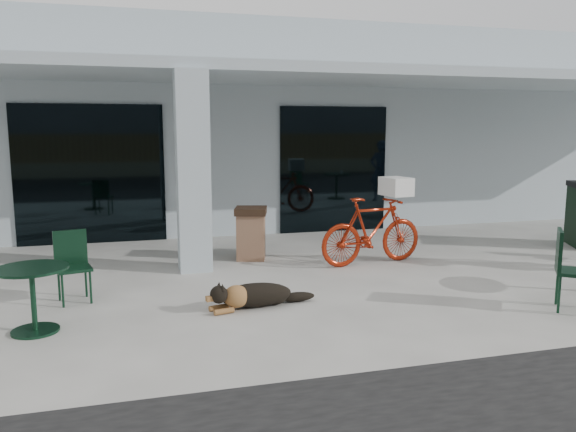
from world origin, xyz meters
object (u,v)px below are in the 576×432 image
object	(u,v)px
cafe_chair_near	(74,267)
cafe_chair_far_a	(576,271)
dog	(256,293)
trash_receptacle	(251,233)
cafe_table_near	(33,300)
bicycle	(372,231)

from	to	relation	value
cafe_chair_near	cafe_chair_far_a	xyz separation A→B (m)	(5.99, -2.00, 0.04)
dog	trash_receptacle	size ratio (longest dim) A/B	1.18
cafe_chair_far_a	cafe_chair_near	bearing A→B (deg)	108.47
cafe_table_near	bicycle	bearing A→B (deg)	21.72
bicycle	cafe_table_near	world-z (taller)	bicycle
bicycle	cafe_table_near	size ratio (longest dim) A/B	2.39
bicycle	cafe_chair_far_a	distance (m)	3.24
dog	cafe_table_near	world-z (taller)	cafe_table_near
cafe_table_near	dog	bearing A→B (deg)	4.78
dog	trash_receptacle	distance (m)	2.69
cafe_table_near	cafe_chair_far_a	xyz separation A→B (m)	(6.31, -0.96, 0.13)
cafe_chair_near	bicycle	bearing A→B (deg)	-2.66
cafe_table_near	cafe_chair_near	distance (m)	1.10
bicycle	trash_receptacle	bearing A→B (deg)	55.55
dog	trash_receptacle	xyz separation A→B (m)	(0.49, 2.63, 0.27)
cafe_chair_near	cafe_chair_far_a	bearing A→B (deg)	-32.31
cafe_table_near	cafe_chair_far_a	size ratio (longest dim) A/B	0.78
cafe_table_near	cafe_chair_near	xyz separation A→B (m)	(0.32, 1.04, 0.09)
cafe_table_near	cafe_chair_far_a	world-z (taller)	cafe_chair_far_a
dog	cafe_chair_near	world-z (taller)	cafe_chair_near
cafe_chair_near	dog	bearing A→B (deg)	-34.38
cafe_chair_far_a	trash_receptacle	world-z (taller)	cafe_chair_far_a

